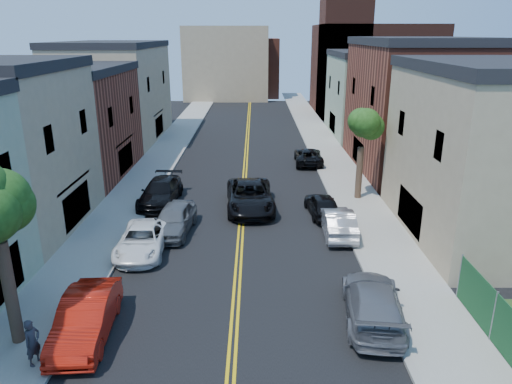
{
  "coord_description": "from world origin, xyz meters",
  "views": [
    {
      "loc": [
        0.82,
        -0.87,
        10.91
      ],
      "look_at": [
        0.88,
        25.65,
        2.0
      ],
      "focal_mm": 33.3,
      "sensor_mm": 36.0,
      "label": 1
    }
  ],
  "objects_px": {
    "silver_car_right": "(338,222)",
    "dark_car_right_far": "(308,156)",
    "red_sedan": "(86,317)",
    "white_pickup": "(142,240)",
    "black_car_left": "(161,192)",
    "black_car_right": "(322,205)",
    "grey_car_left": "(174,219)",
    "grey_car_right": "(373,302)",
    "pedestrian_left": "(33,342)",
    "black_suv_lane": "(250,196)"
  },
  "relations": [
    {
      "from": "silver_car_right",
      "to": "dark_car_right_far",
      "type": "relative_size",
      "value": 0.93
    },
    {
      "from": "red_sedan",
      "to": "dark_car_right_far",
      "type": "relative_size",
      "value": 0.99
    },
    {
      "from": "white_pickup",
      "to": "black_car_left",
      "type": "height_order",
      "value": "black_car_left"
    },
    {
      "from": "white_pickup",
      "to": "dark_car_right_far",
      "type": "distance_m",
      "value": 20.57
    },
    {
      "from": "red_sedan",
      "to": "white_pickup",
      "type": "xyz_separation_m",
      "value": [
        0.46,
        7.23,
        -0.12
      ]
    },
    {
      "from": "black_car_right",
      "to": "silver_car_right",
      "type": "distance_m",
      "value": 3.01
    },
    {
      "from": "red_sedan",
      "to": "silver_car_right",
      "type": "distance_m",
      "value": 14.55
    },
    {
      "from": "grey_car_left",
      "to": "black_car_right",
      "type": "distance_m",
      "value": 9.24
    },
    {
      "from": "grey_car_right",
      "to": "pedestrian_left",
      "type": "relative_size",
      "value": 3.24
    },
    {
      "from": "grey_car_left",
      "to": "grey_car_right",
      "type": "distance_m",
      "value": 12.77
    },
    {
      "from": "black_car_left",
      "to": "black_car_right",
      "type": "distance_m",
      "value": 10.79
    },
    {
      "from": "white_pickup",
      "to": "pedestrian_left",
      "type": "height_order",
      "value": "pedestrian_left"
    },
    {
      "from": "red_sedan",
      "to": "dark_car_right_far",
      "type": "height_order",
      "value": "red_sedan"
    },
    {
      "from": "red_sedan",
      "to": "black_car_left",
      "type": "relative_size",
      "value": 0.89
    },
    {
      "from": "pedestrian_left",
      "to": "grey_car_right",
      "type": "bearing_deg",
      "value": -55.5
    },
    {
      "from": "black_car_right",
      "to": "dark_car_right_far",
      "type": "distance_m",
      "value": 12.4
    },
    {
      "from": "dark_car_right_far",
      "to": "black_suv_lane",
      "type": "xyz_separation_m",
      "value": [
        -5.0,
        -11.24,
        0.19
      ]
    },
    {
      "from": "white_pickup",
      "to": "black_car_right",
      "type": "height_order",
      "value": "black_car_right"
    },
    {
      "from": "grey_car_right",
      "to": "black_suv_lane",
      "type": "distance_m",
      "value": 13.54
    },
    {
      "from": "grey_car_left",
      "to": "dark_car_right_far",
      "type": "bearing_deg",
      "value": 63.49
    },
    {
      "from": "black_car_right",
      "to": "black_suv_lane",
      "type": "distance_m",
      "value": 4.69
    },
    {
      "from": "black_car_left",
      "to": "black_car_right",
      "type": "height_order",
      "value": "black_car_left"
    },
    {
      "from": "white_pickup",
      "to": "grey_car_right",
      "type": "relative_size",
      "value": 0.92
    },
    {
      "from": "black_car_left",
      "to": "silver_car_right",
      "type": "height_order",
      "value": "black_car_left"
    },
    {
      "from": "grey_car_left",
      "to": "black_car_left",
      "type": "bearing_deg",
      "value": 114.09
    },
    {
      "from": "red_sedan",
      "to": "black_car_left",
      "type": "bearing_deg",
      "value": 86.11
    },
    {
      "from": "red_sedan",
      "to": "dark_car_right_far",
      "type": "bearing_deg",
      "value": 62.28
    },
    {
      "from": "white_pickup",
      "to": "grey_car_right",
      "type": "distance_m",
      "value": 12.2
    },
    {
      "from": "black_suv_lane",
      "to": "pedestrian_left",
      "type": "distance_m",
      "value": 17.01
    },
    {
      "from": "red_sedan",
      "to": "grey_car_right",
      "type": "bearing_deg",
      "value": 1.69
    },
    {
      "from": "black_suv_lane",
      "to": "black_car_right",
      "type": "bearing_deg",
      "value": -17.57
    },
    {
      "from": "black_car_left",
      "to": "pedestrian_left",
      "type": "height_order",
      "value": "pedestrian_left"
    },
    {
      "from": "grey_car_right",
      "to": "dark_car_right_far",
      "type": "height_order",
      "value": "grey_car_right"
    },
    {
      "from": "black_car_left",
      "to": "grey_car_right",
      "type": "bearing_deg",
      "value": -48.08
    },
    {
      "from": "black_car_left",
      "to": "dark_car_right_far",
      "type": "height_order",
      "value": "black_car_left"
    },
    {
      "from": "grey_car_left",
      "to": "black_car_right",
      "type": "xyz_separation_m",
      "value": [
        8.84,
        2.68,
        -0.1
      ]
    },
    {
      "from": "white_pickup",
      "to": "black_suv_lane",
      "type": "bearing_deg",
      "value": 47.61
    },
    {
      "from": "grey_car_left",
      "to": "pedestrian_left",
      "type": "bearing_deg",
      "value": -98.9
    },
    {
      "from": "grey_car_left",
      "to": "silver_car_right",
      "type": "xyz_separation_m",
      "value": [
        9.3,
        -0.3,
        -0.06
      ]
    },
    {
      "from": "grey_car_right",
      "to": "grey_car_left",
      "type": "bearing_deg",
      "value": -36.16
    },
    {
      "from": "grey_car_left",
      "to": "black_suv_lane",
      "type": "bearing_deg",
      "value": 46.89
    },
    {
      "from": "grey_car_left",
      "to": "silver_car_right",
      "type": "height_order",
      "value": "grey_car_left"
    },
    {
      "from": "white_pickup",
      "to": "pedestrian_left",
      "type": "relative_size",
      "value": 2.99
    },
    {
      "from": "black_car_left",
      "to": "silver_car_right",
      "type": "xyz_separation_m",
      "value": [
        11.0,
        -5.26,
        -0.04
      ]
    },
    {
      "from": "black_car_right",
      "to": "silver_car_right",
      "type": "xyz_separation_m",
      "value": [
        0.46,
        -2.98,
        0.05
      ]
    },
    {
      "from": "red_sedan",
      "to": "black_car_right",
      "type": "distance_m",
      "value": 16.36
    },
    {
      "from": "black_car_left",
      "to": "silver_car_right",
      "type": "relative_size",
      "value": 1.19
    },
    {
      "from": "white_pickup",
      "to": "black_suv_lane",
      "type": "relative_size",
      "value": 0.79
    },
    {
      "from": "white_pickup",
      "to": "red_sedan",
      "type": "bearing_deg",
      "value": -95.33
    },
    {
      "from": "red_sedan",
      "to": "black_car_left",
      "type": "height_order",
      "value": "red_sedan"
    }
  ]
}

